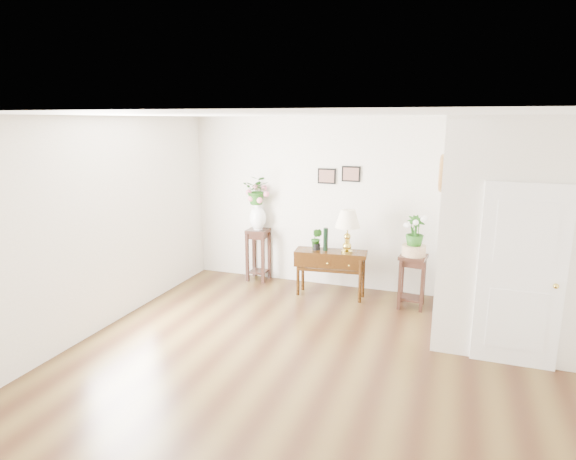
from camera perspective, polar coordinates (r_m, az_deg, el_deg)
The scene contains 20 objects.
floor at distance 5.74m, azimuth 3.44°, elevation -15.70°, with size 6.00×5.50×0.02m, color brown.
ceiling at distance 5.03m, azimuth 3.89°, elevation 13.51°, with size 6.00×5.50×0.02m, color white.
wall_back at distance 7.83m, azimuth 9.19°, elevation 2.89°, with size 6.00×0.02×2.80m, color white.
wall_front at distance 2.84m, azimuth -12.38°, elevation -15.74°, with size 6.00×0.02×2.80m, color white.
wall_left at distance 6.66m, azimuth -22.01°, elevation 0.32°, with size 0.02×5.50×2.80m, color white.
partition at distance 6.80m, azimuth 25.29°, elevation 0.25°, with size 1.80×1.95×2.80m, color white.
door at distance 5.92m, azimuth 25.84°, elevation -5.07°, with size 0.90×0.05×2.10m, color white.
art_print_left at distance 7.89m, azimuth 4.61°, elevation 6.38°, with size 0.30×0.02×0.25m, color black.
art_print_right at distance 7.79m, azimuth 7.48°, elevation 6.60°, with size 0.30×0.02×0.25m, color black.
wall_ornament at distance 6.79m, azimuth 17.79°, elevation 6.44°, with size 0.51×0.51×0.07m, color #A97E39.
console_table at distance 7.66m, azimuth 5.05°, elevation -5.17°, with size 1.12×0.37×0.74m, color black.
table_lamp at distance 7.41m, azimuth 7.06°, elevation -0.04°, with size 0.39×0.39×0.68m, color gold.
green_vase at distance 7.53m, azimuth 4.48°, elevation -1.18°, with size 0.07×0.07×0.36m, color black.
potted_plant at distance 7.57m, azimuth 3.40°, elevation -1.13°, with size 0.18×0.15×0.33m, color #1D4F14.
plant_stand_a at distance 8.39m, azimuth -3.54°, elevation -2.94°, with size 0.35×0.35×0.91m, color black.
porcelain_vase at distance 8.23m, azimuth -3.60°, elevation 1.62°, with size 0.28×0.28×0.49m, color white, non-canonical shape.
lily_arrangement at distance 8.16m, azimuth -3.64°, elevation 4.51°, with size 0.44×0.38×0.49m, color #1D4F14.
plant_stand_b at distance 7.42m, azimuth 14.47°, elevation -5.91°, with size 0.38×0.38×0.80m, color black.
ceramic_bowl at distance 7.28m, azimuth 14.69°, elevation -2.32°, with size 0.35×0.35×0.15m, color #CBB881.
narcissus at distance 7.22m, azimuth 14.81°, elevation -0.22°, with size 0.26×0.26×0.47m, color #1D4F14.
Camera 1 is at (1.36, -4.85, 2.75)m, focal length 30.00 mm.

